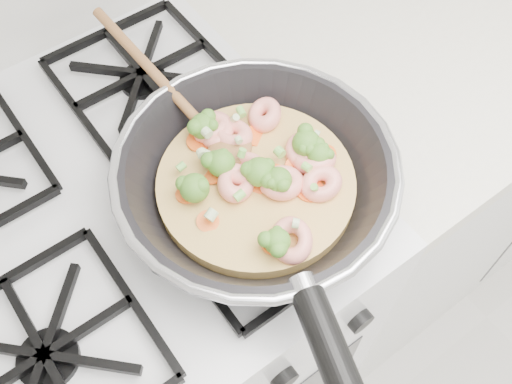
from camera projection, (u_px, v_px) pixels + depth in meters
stove at (153, 317)px, 1.14m from camera, size 0.60×0.60×0.92m
counter_right at (440, 129)px, 1.40m from camera, size 1.00×0.60×0.90m
skillet at (257, 180)px, 0.71m from camera, size 0.35×0.66×0.10m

